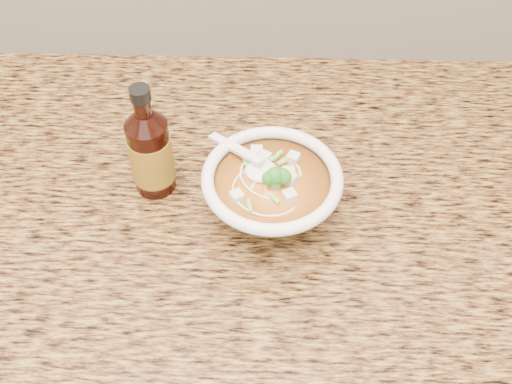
{
  "coord_description": "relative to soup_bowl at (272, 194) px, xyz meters",
  "views": [
    {
      "loc": [
        0.16,
        1.13,
        1.56
      ],
      "look_at": [
        0.15,
        1.65,
        0.95
      ],
      "focal_mm": 45.0,
      "sensor_mm": 36.0,
      "label": 1
    }
  ],
  "objects": [
    {
      "name": "hot_sauce_bottle",
      "position": [
        -0.16,
        0.05,
        0.02
      ],
      "size": [
        0.06,
        0.06,
        0.17
      ],
      "rotation": [
        0.0,
        0.0,
        -0.12
      ],
      "color": "#320D06",
      "rests_on": "counter_slab"
    },
    {
      "name": "cabinet",
      "position": [
        -0.17,
        0.02,
        -0.51
      ],
      "size": [
        4.0,
        0.65,
        0.86
      ],
      "primitive_type": "cube",
      "color": "#351F10",
      "rests_on": "ground"
    },
    {
      "name": "soup_bowl",
      "position": [
        0.0,
        0.0,
        0.0
      ],
      "size": [
        0.18,
        0.18,
        0.1
      ],
      "rotation": [
        0.0,
        0.0,
        0.18
      ],
      "color": "white",
      "rests_on": "counter_slab"
    },
    {
      "name": "counter_slab",
      "position": [
        -0.17,
        0.02,
        -0.06
      ],
      "size": [
        4.0,
        0.68,
        0.04
      ],
      "primitive_type": "cube",
      "color": "olive",
      "rests_on": "cabinet"
    }
  ]
}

